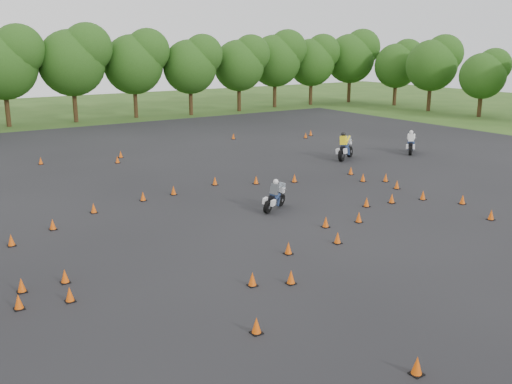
{
  "coord_description": "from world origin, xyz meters",
  "views": [
    {
      "loc": [
        -13.53,
        -16.44,
        7.65
      ],
      "look_at": [
        0.0,
        4.0,
        1.2
      ],
      "focal_mm": 40.0,
      "sensor_mm": 36.0,
      "label": 1
    }
  ],
  "objects": [
    {
      "name": "rider_grey",
      "position": [
        1.41,
        4.62,
        0.77
      ],
      "size": [
        2.03,
        1.48,
        1.53
      ],
      "primitive_type": null,
      "rotation": [
        0.0,
        0.0,
        0.5
      ],
      "color": "#484C50",
      "rests_on": "ground"
    },
    {
      "name": "rider_yellow",
      "position": [
        12.43,
        11.75,
        0.94
      ],
      "size": [
        2.49,
        1.83,
        1.88
      ],
      "primitive_type": null,
      "rotation": [
        0.0,
        0.0,
        0.5
      ],
      "color": "yellow",
      "rests_on": "ground"
    },
    {
      "name": "rider_white",
      "position": [
        17.7,
        10.77,
        0.84
      ],
      "size": [
        2.09,
        1.88,
        1.66
      ],
      "primitive_type": null,
      "rotation": [
        0.0,
        0.0,
        0.69
      ],
      "color": "silver",
      "rests_on": "ground"
    },
    {
      "name": "traffic_cones",
      "position": [
        0.15,
        5.38,
        0.23
      ],
      "size": [
        33.42,
        33.32,
        0.45
      ],
      "color": "#DF5109",
      "rests_on": "asphalt_pad"
    },
    {
      "name": "ground",
      "position": [
        0.0,
        0.0,
        0.0
      ],
      "size": [
        140.0,
        140.0,
        0.0
      ],
      "primitive_type": "plane",
      "color": "#2D5119",
      "rests_on": "ground"
    },
    {
      "name": "treeline",
      "position": [
        0.75,
        35.16,
        4.5
      ],
      "size": [
        86.73,
        32.22,
        9.97
      ],
      "color": "#234A15",
      "rests_on": "ground"
    },
    {
      "name": "asphalt_pad",
      "position": [
        0.0,
        6.0,
        0.01
      ],
      "size": [
        62.0,
        62.0,
        0.0
      ],
      "primitive_type": "plane",
      "color": "black",
      "rests_on": "ground"
    }
  ]
}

